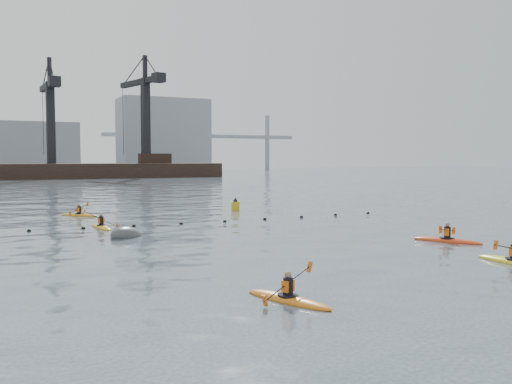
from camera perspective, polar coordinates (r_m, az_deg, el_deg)
ground at (r=15.00m, az=14.79°, el=-12.97°), size 400.00×400.00×0.00m
float_line at (r=34.92m, az=-10.36°, el=-3.40°), size 33.24×0.73×0.24m
barge_pier at (r=121.36m, az=-20.80°, el=2.24°), size 72.00×19.30×29.50m
skyline at (r=161.76m, az=-21.07°, el=5.12°), size 141.00×28.00×22.00m
kayaker_0 at (r=16.37m, az=3.39°, el=-11.08°), size 2.10×3.21×1.17m
kayaker_3 at (r=34.23m, az=-15.98°, el=-3.51°), size 2.24×3.25×1.31m
kayaker_4 at (r=29.20m, az=19.47°, el=-4.77°), size 2.28×3.39×1.11m
kayaker_5 at (r=41.85m, az=-18.12°, el=-2.28°), size 2.70×2.68×1.07m
mooring_buoy at (r=30.12m, az=-13.44°, el=-4.61°), size 2.66×2.46×1.52m
nav_buoy at (r=43.95m, az=-2.18°, el=-1.48°), size 0.67×0.67×1.22m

